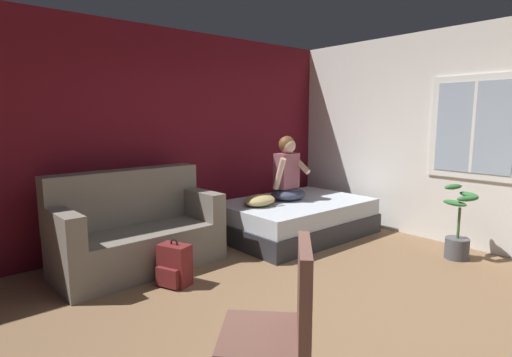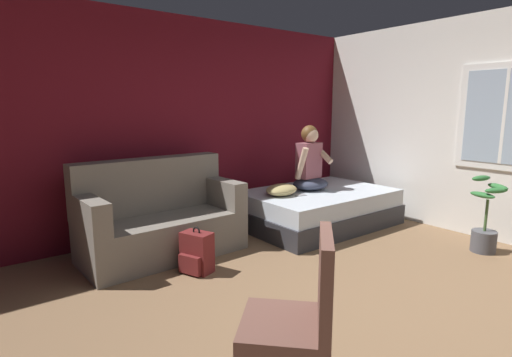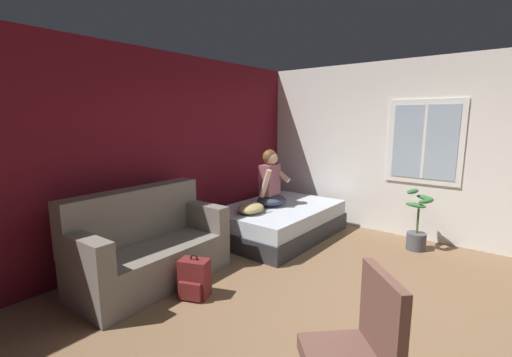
# 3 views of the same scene
# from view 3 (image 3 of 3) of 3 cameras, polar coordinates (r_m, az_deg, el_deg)

# --- Properties ---
(ground_plane) EXTENTS (40.00, 40.00, 0.00)m
(ground_plane) POSITION_cam_3_polar(r_m,az_deg,el_deg) (3.36, 20.14, -23.54)
(ground_plane) COLOR brown
(wall_back_accent) EXTENTS (10.56, 0.16, 2.70)m
(wall_back_accent) POSITION_cam_3_polar(r_m,az_deg,el_deg) (4.79, -16.79, 3.86)
(wall_back_accent) COLOR maroon
(wall_back_accent) RESTS_ON ground
(wall_side_with_window) EXTENTS (0.19, 7.49, 2.70)m
(wall_side_with_window) POSITION_cam_3_polar(r_m,az_deg,el_deg) (5.65, 30.27, 3.80)
(wall_side_with_window) COLOR silver
(wall_side_with_window) RESTS_ON ground
(bed) EXTENTS (2.03, 1.37, 0.48)m
(bed) POSITION_cam_3_polar(r_m,az_deg,el_deg) (5.43, 3.80, -7.06)
(bed) COLOR #2D2D33
(bed) RESTS_ON ground
(couch) EXTENTS (1.73, 0.88, 1.04)m
(couch) POSITION_cam_3_polar(r_m,az_deg,el_deg) (4.12, -17.51, -10.85)
(couch) COLOR slate
(couch) RESTS_ON ground
(side_chair) EXTENTS (0.65, 0.65, 0.98)m
(side_chair) POSITION_cam_3_polar(r_m,az_deg,el_deg) (2.24, 16.65, -25.61)
(side_chair) COLOR #382D23
(side_chair) RESTS_ON ground
(person_seated) EXTENTS (0.55, 0.48, 0.88)m
(person_seated) POSITION_cam_3_polar(r_m,az_deg,el_deg) (5.34, 2.47, -0.72)
(person_seated) COLOR #383D51
(person_seated) RESTS_ON bed
(backpack) EXTENTS (0.31, 0.35, 0.46)m
(backpack) POSITION_cam_3_polar(r_m,az_deg,el_deg) (3.72, -10.26, -16.18)
(backpack) COLOR maroon
(backpack) RESTS_ON ground
(throw_pillow) EXTENTS (0.57, 0.50, 0.14)m
(throw_pillow) POSITION_cam_3_polar(r_m,az_deg,el_deg) (4.96, -0.88, -4.94)
(throw_pillow) COLOR tan
(throw_pillow) RESTS_ON bed
(cell_phone) EXTENTS (0.15, 0.09, 0.01)m
(cell_phone) POSITION_cam_3_polar(r_m,az_deg,el_deg) (5.00, 1.98, -5.59)
(cell_phone) COLOR #B7B7BC
(cell_phone) RESTS_ON bed
(potted_plant) EXTENTS (0.39, 0.37, 0.85)m
(potted_plant) POSITION_cam_3_polar(r_m,az_deg,el_deg) (5.34, 25.27, -7.60)
(potted_plant) COLOR #4C4C51
(potted_plant) RESTS_ON ground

